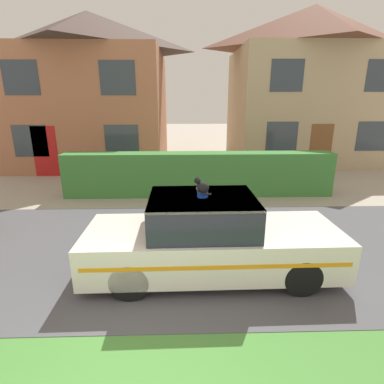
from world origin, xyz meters
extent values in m
cube|color=#4C4C51|center=(0.00, 3.68, 0.01)|extent=(28.00, 5.06, 0.01)
cube|color=#3D7F38|center=(1.06, 7.55, 0.72)|extent=(8.92, 0.72, 1.45)
cylinder|color=black|center=(2.48, 1.99, 0.33)|extent=(0.64, 0.21, 0.63)
cylinder|color=black|center=(2.46, 3.39, 0.33)|extent=(0.64, 0.21, 0.63)
cylinder|color=black|center=(-0.33, 1.96, 0.33)|extent=(0.64, 0.21, 0.63)
cylinder|color=black|center=(-0.35, 3.36, 0.33)|extent=(0.64, 0.21, 0.63)
cube|color=silver|center=(1.06, 2.67, 0.55)|extent=(4.54, 1.66, 0.72)
cube|color=#232833|center=(0.88, 2.67, 1.20)|extent=(1.85, 1.46, 0.59)
cube|color=silver|center=(0.88, 2.67, 1.48)|extent=(1.85, 1.46, 0.04)
cube|color=orange|center=(1.07, 1.87, 0.60)|extent=(4.30, 0.06, 0.07)
cube|color=orange|center=(1.05, 3.48, 0.60)|extent=(4.30, 0.06, 0.07)
cylinder|color=blue|center=(0.88, 2.67, 1.57)|extent=(0.19, 0.19, 0.13)
ellipsoid|color=black|center=(0.86, 2.48, 1.73)|extent=(0.25, 0.21, 0.18)
ellipsoid|color=beige|center=(0.79, 2.50, 1.71)|extent=(0.08, 0.10, 0.10)
sphere|color=black|center=(0.78, 2.50, 1.84)|extent=(0.11, 0.11, 0.11)
cone|color=black|center=(0.79, 2.53, 1.89)|extent=(0.04, 0.04, 0.04)
cone|color=black|center=(0.77, 2.48, 1.89)|extent=(0.04, 0.04, 0.04)
cylinder|color=black|center=(0.91, 2.38, 1.65)|extent=(0.18, 0.09, 0.03)
cube|color=#A86B4C|center=(-3.89, 13.51, 2.66)|extent=(6.83, 6.25, 5.33)
pyramid|color=#473833|center=(-3.89, 13.51, 6.19)|extent=(7.17, 6.56, 1.74)
cube|color=red|center=(-5.22, 10.38, 1.05)|extent=(1.00, 0.02, 2.10)
cube|color=#333D47|center=(-5.77, 10.38, 1.49)|extent=(1.40, 0.02, 1.30)
cube|color=#333D47|center=(-2.01, 10.38, 1.49)|extent=(1.40, 0.02, 1.30)
cube|color=#333D47|center=(-5.77, 10.38, 3.94)|extent=(1.40, 0.02, 1.30)
cube|color=#333D47|center=(-2.01, 10.38, 3.94)|extent=(1.40, 0.02, 1.30)
cube|color=tan|center=(7.00, 13.91, 2.77)|extent=(7.45, 5.54, 5.54)
pyramid|color=brown|center=(7.00, 13.91, 6.53)|extent=(7.82, 5.81, 1.98)
cube|color=brown|center=(6.76, 11.13, 1.05)|extent=(1.00, 0.02, 2.10)
cube|color=#333D47|center=(4.95, 11.13, 1.55)|extent=(1.40, 0.02, 1.30)
cube|color=#333D47|center=(9.05, 11.13, 1.55)|extent=(1.40, 0.02, 1.30)
cube|color=#333D47|center=(4.95, 11.13, 4.10)|extent=(1.40, 0.02, 1.30)
cube|color=#333D47|center=(9.05, 11.13, 4.10)|extent=(1.40, 0.02, 1.30)
cube|color=#474C8C|center=(5.20, 7.81, 0.54)|extent=(0.75, 0.72, 1.07)
cube|color=navy|center=(5.20, 7.81, 1.12)|extent=(0.78, 0.76, 0.10)
camera|label=1|loc=(0.55, -2.23, 3.10)|focal=28.00mm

